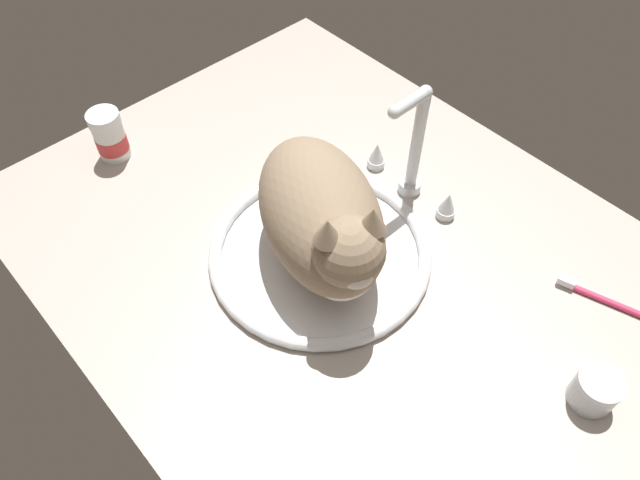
{
  "coord_description": "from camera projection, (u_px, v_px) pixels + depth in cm",
  "views": [
    {
      "loc": [
        40.35,
        -42.6,
        80.42
      ],
      "look_at": [
        -2.45,
        -3.19,
        7.0
      ],
      "focal_mm": 33.51,
      "sensor_mm": 36.0,
      "label": 1
    }
  ],
  "objects": [
    {
      "name": "faucet",
      "position": [
        412.0,
        156.0,
        0.99
      ],
      "size": [
        19.64,
        9.85,
        22.38
      ],
      "color": "silver",
      "rests_on": "countertop"
    },
    {
      "name": "pill_bottle",
      "position": [
        110.0,
        137.0,
        1.08
      ],
      "size": [
        5.78,
        5.78,
        9.72
      ],
      "color": "white",
      "rests_on": "countertop"
    },
    {
      "name": "countertop",
      "position": [
        344.0,
        259.0,
        0.98
      ],
      "size": [
        112.17,
        83.46,
        3.0
      ],
      "primitive_type": "cube",
      "color": "#ADA399",
      "rests_on": "ground"
    },
    {
      "name": "metal_jar",
      "position": [
        595.0,
        390.0,
        0.79
      ],
      "size": [
        6.14,
        6.14,
        5.56
      ],
      "color": "#B2B5BA",
      "rests_on": "countertop"
    },
    {
      "name": "sink_basin",
      "position": [
        320.0,
        252.0,
        0.96
      ],
      "size": [
        35.92,
        35.92,
        2.1
      ],
      "color": "white",
      "rests_on": "countertop"
    },
    {
      "name": "cat",
      "position": [
        324.0,
        220.0,
        0.87
      ],
      "size": [
        37.27,
        27.86,
        20.88
      ],
      "color": "#8C755B",
      "rests_on": "sink_basin"
    },
    {
      "name": "toothbrush",
      "position": [
        610.0,
        302.0,
        0.91
      ],
      "size": [
        16.8,
        6.27,
        1.7
      ],
      "color": "#D83359",
      "rests_on": "countertop"
    }
  ]
}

